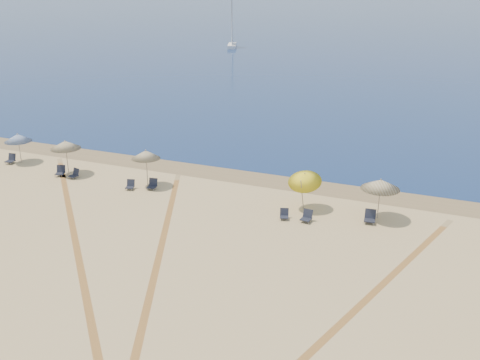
{
  "coord_description": "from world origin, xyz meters",
  "views": [
    {
      "loc": [
        11.61,
        -8.91,
        13.2
      ],
      "look_at": [
        0.0,
        20.0,
        1.3
      ],
      "focal_mm": 40.43,
      "sensor_mm": 36.0,
      "label": 1
    }
  ],
  "objects_px": {
    "chair_4": "(152,184)",
    "chair_7": "(370,217)",
    "umbrella_3": "(305,178)",
    "chair_6": "(307,216)",
    "sailboat_1": "(232,33)",
    "chair_1": "(61,171)",
    "umbrella_0": "(18,138)",
    "umbrella_1": "(65,145)",
    "umbrella_2": "(146,155)",
    "chair_0": "(11,159)",
    "chair_5": "(284,214)",
    "umbrella_4": "(381,184)",
    "chair_3": "(130,185)",
    "chair_2": "(75,174)"
  },
  "relations": [
    {
      "from": "chair_1",
      "to": "chair_2",
      "type": "relative_size",
      "value": 1.14
    },
    {
      "from": "chair_1",
      "to": "chair_4",
      "type": "height_order",
      "value": "chair_1"
    },
    {
      "from": "chair_6",
      "to": "sailboat_1",
      "type": "xyz_separation_m",
      "value": [
        -34.03,
        70.51,
        2.35
      ]
    },
    {
      "from": "umbrella_2",
      "to": "umbrella_0",
      "type": "bearing_deg",
      "value": 176.69
    },
    {
      "from": "umbrella_3",
      "to": "chair_1",
      "type": "xyz_separation_m",
      "value": [
        -17.35,
        -0.71,
        -1.67
      ]
    },
    {
      "from": "chair_3",
      "to": "chair_7",
      "type": "height_order",
      "value": "chair_7"
    },
    {
      "from": "umbrella_2",
      "to": "umbrella_1",
      "type": "bearing_deg",
      "value": -178.82
    },
    {
      "from": "chair_1",
      "to": "chair_3",
      "type": "distance_m",
      "value": 5.95
    },
    {
      "from": "umbrella_1",
      "to": "umbrella_3",
      "type": "distance_m",
      "value": 17.03
    },
    {
      "from": "sailboat_1",
      "to": "umbrella_3",
      "type": "bearing_deg",
      "value": -84.07
    },
    {
      "from": "chair_5",
      "to": "umbrella_2",
      "type": "bearing_deg",
      "value": 153.5
    },
    {
      "from": "chair_2",
      "to": "chair_1",
      "type": "bearing_deg",
      "value": -167.79
    },
    {
      "from": "umbrella_0",
      "to": "chair_2",
      "type": "relative_size",
      "value": 2.99
    },
    {
      "from": "chair_2",
      "to": "chair_7",
      "type": "xyz_separation_m",
      "value": [
        20.13,
        0.36,
        0.04
      ]
    },
    {
      "from": "chair_6",
      "to": "chair_4",
      "type": "bearing_deg",
      "value": -178.35
    },
    {
      "from": "umbrella_4",
      "to": "chair_6",
      "type": "bearing_deg",
      "value": -152.55
    },
    {
      "from": "umbrella_0",
      "to": "chair_1",
      "type": "distance_m",
      "value": 5.07
    },
    {
      "from": "umbrella_1",
      "to": "umbrella_2",
      "type": "xyz_separation_m",
      "value": [
        6.35,
        0.13,
        0.03
      ]
    },
    {
      "from": "umbrella_2",
      "to": "chair_3",
      "type": "height_order",
      "value": "umbrella_2"
    },
    {
      "from": "sailboat_1",
      "to": "umbrella_0",
      "type": "bearing_deg",
      "value": -100.47
    },
    {
      "from": "chair_4",
      "to": "chair_0",
      "type": "bearing_deg",
      "value": 169.18
    },
    {
      "from": "umbrella_0",
      "to": "chair_3",
      "type": "height_order",
      "value": "umbrella_0"
    },
    {
      "from": "chair_4",
      "to": "chair_5",
      "type": "bearing_deg",
      "value": -15.49
    },
    {
      "from": "chair_7",
      "to": "sailboat_1",
      "type": "height_order",
      "value": "sailboat_1"
    },
    {
      "from": "umbrella_2",
      "to": "chair_0",
      "type": "height_order",
      "value": "umbrella_2"
    },
    {
      "from": "chair_2",
      "to": "sailboat_1",
      "type": "height_order",
      "value": "sailboat_1"
    },
    {
      "from": "umbrella_3",
      "to": "chair_6",
      "type": "relative_size",
      "value": 3.65
    },
    {
      "from": "chair_4",
      "to": "chair_5",
      "type": "xyz_separation_m",
      "value": [
        9.42,
        -1.21,
        -0.04
      ]
    },
    {
      "from": "chair_4",
      "to": "chair_7",
      "type": "bearing_deg",
      "value": -7.65
    },
    {
      "from": "umbrella_0",
      "to": "chair_4",
      "type": "height_order",
      "value": "umbrella_0"
    },
    {
      "from": "umbrella_4",
      "to": "chair_0",
      "type": "xyz_separation_m",
      "value": [
        -26.86,
        -0.27,
        -1.79
      ]
    },
    {
      "from": "umbrella_1",
      "to": "umbrella_2",
      "type": "relative_size",
      "value": 0.99
    },
    {
      "from": "umbrella_4",
      "to": "chair_7",
      "type": "distance_m",
      "value": 1.95
    },
    {
      "from": "umbrella_1",
      "to": "chair_2",
      "type": "xyz_separation_m",
      "value": [
        0.9,
        -0.48,
        -1.86
      ]
    },
    {
      "from": "chair_0",
      "to": "chair_4",
      "type": "height_order",
      "value": "chair_0"
    },
    {
      "from": "umbrella_3",
      "to": "chair_5",
      "type": "bearing_deg",
      "value": -110.47
    },
    {
      "from": "umbrella_0",
      "to": "sailboat_1",
      "type": "xyz_separation_m",
      "value": [
        -11.37,
        68.41,
        0.76
      ]
    },
    {
      "from": "sailboat_1",
      "to": "chair_7",
      "type": "bearing_deg",
      "value": -81.57
    },
    {
      "from": "chair_3",
      "to": "umbrella_2",
      "type": "bearing_deg",
      "value": 37.81
    },
    {
      "from": "chair_2",
      "to": "chair_4",
      "type": "bearing_deg",
      "value": 16.29
    },
    {
      "from": "chair_5",
      "to": "chair_7",
      "type": "bearing_deg",
      "value": -1.47
    },
    {
      "from": "chair_4",
      "to": "chair_1",
      "type": "bearing_deg",
      "value": 173.29
    },
    {
      "from": "umbrella_1",
      "to": "umbrella_2",
      "type": "bearing_deg",
      "value": 1.18
    },
    {
      "from": "umbrella_4",
      "to": "chair_4",
      "type": "height_order",
      "value": "umbrella_4"
    },
    {
      "from": "chair_0",
      "to": "chair_5",
      "type": "xyz_separation_m",
      "value": [
        21.87,
        -1.78,
        -0.05
      ]
    },
    {
      "from": "umbrella_0",
      "to": "chair_1",
      "type": "relative_size",
      "value": 2.63
    },
    {
      "from": "umbrella_4",
      "to": "chair_0",
      "type": "relative_size",
      "value": 3.3
    },
    {
      "from": "umbrella_4",
      "to": "chair_2",
      "type": "distance_m",
      "value": 20.57
    },
    {
      "from": "chair_0",
      "to": "chair_1",
      "type": "relative_size",
      "value": 0.88
    },
    {
      "from": "chair_1",
      "to": "chair_6",
      "type": "bearing_deg",
      "value": -23.29
    }
  ]
}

